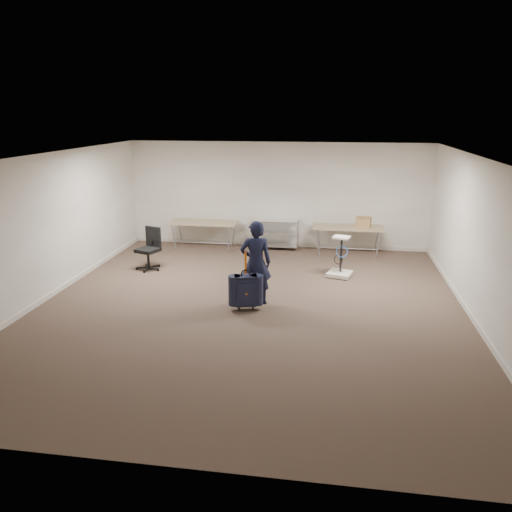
# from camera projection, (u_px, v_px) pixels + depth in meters

# --- Properties ---
(ground) EXTENTS (9.00, 9.00, 0.00)m
(ground) POSITION_uv_depth(u_px,v_px,m) (250.00, 307.00, 9.45)
(ground) COLOR #453329
(ground) RESTS_ON ground
(room_shell) EXTENTS (8.00, 9.00, 9.00)m
(room_shell) POSITION_uv_depth(u_px,v_px,m) (260.00, 281.00, 10.74)
(room_shell) COLOR beige
(room_shell) RESTS_ON ground
(folding_table_left) EXTENTS (1.80, 0.75, 0.73)m
(folding_table_left) POSITION_uv_depth(u_px,v_px,m) (204.00, 224.00, 13.28)
(folding_table_left) COLOR #927C59
(folding_table_left) RESTS_ON ground
(folding_table_right) EXTENTS (1.80, 0.75, 0.73)m
(folding_table_right) POSITION_uv_depth(u_px,v_px,m) (348.00, 229.00, 12.73)
(folding_table_right) COLOR #927C59
(folding_table_right) RESTS_ON ground
(wire_shelf) EXTENTS (1.22, 0.47, 0.80)m
(wire_shelf) POSITION_uv_depth(u_px,v_px,m) (275.00, 233.00, 13.31)
(wire_shelf) COLOR silver
(wire_shelf) RESTS_ON ground
(person) EXTENTS (0.66, 0.51, 1.62)m
(person) POSITION_uv_depth(u_px,v_px,m) (256.00, 263.00, 9.40)
(person) COLOR black
(person) RESTS_ON ground
(suitcase) EXTENTS (0.46, 0.33, 1.13)m
(suitcase) POSITION_uv_depth(u_px,v_px,m) (246.00, 290.00, 9.19)
(suitcase) COLOR #151F2F
(suitcase) RESTS_ON ground
(office_chair) EXTENTS (0.59, 0.60, 0.98)m
(office_chair) POSITION_uv_depth(u_px,v_px,m) (149.00, 257.00, 11.64)
(office_chair) COLOR black
(office_chair) RESTS_ON ground
(equipment_cart) EXTENTS (0.62, 0.62, 0.92)m
(equipment_cart) POSITION_uv_depth(u_px,v_px,m) (340.00, 266.00, 11.12)
(equipment_cart) COLOR beige
(equipment_cart) RESTS_ON ground
(cardboard_box) EXTENTS (0.41, 0.34, 0.27)m
(cardboard_box) POSITION_uv_depth(u_px,v_px,m) (363.00, 222.00, 12.58)
(cardboard_box) COLOR #996347
(cardboard_box) RESTS_ON folding_table_right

